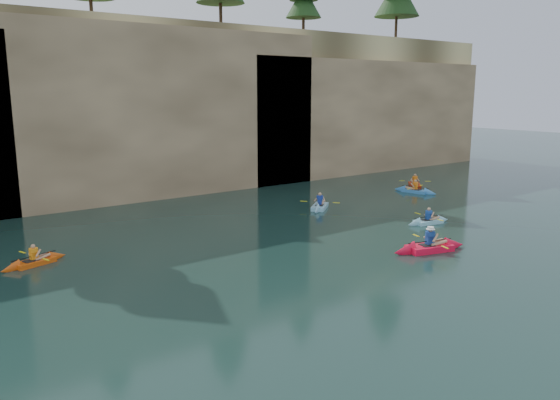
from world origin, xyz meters
TOP-DOWN VIEW (x-y plane):
  - ground at (0.00, 0.00)m, footprint 160.00×160.00m
  - cliff at (0.00, 30.00)m, footprint 70.00×16.00m
  - cliff_slab_center at (2.00, 22.60)m, footprint 24.00×2.40m
  - cliff_slab_east at (22.00, 22.60)m, footprint 26.00×2.40m
  - sea_cave_center at (-4.00, 21.95)m, footprint 3.50×1.00m
  - sea_cave_east at (10.00, 21.95)m, footprint 5.00×1.00m
  - main_kayaker at (6.00, 3.57)m, footprint 3.77×2.42m
  - kayaker_orange at (-8.49, 11.98)m, footprint 2.90×2.07m
  - kayaker_ltblue_near at (10.10, 6.88)m, footprint 2.84×2.16m
  - kayaker_red_far at (18.68, 14.92)m, footprint 2.67×2.79m
  - kayaker_ltblue_mid at (7.91, 13.20)m, footprint 2.96×2.62m
  - kayaker_blue_east at (16.67, 13.22)m, footprint 2.22×3.27m

SIDE VIEW (x-z plane):
  - ground at x=0.00m, z-range 0.00..0.00m
  - kayaker_orange at x=-8.49m, z-range -0.40..0.67m
  - kayaker_ltblue_near at x=10.10m, z-range -0.41..0.68m
  - kayaker_blue_east at x=16.67m, z-range -0.43..0.71m
  - kayaker_red_far at x=18.68m, z-range -0.44..0.72m
  - kayaker_ltblue_mid at x=7.91m, z-range -0.46..0.76m
  - main_kayaker at x=6.00m, z-range -0.50..0.87m
  - sea_cave_center at x=-4.00m, z-range 0.00..3.20m
  - sea_cave_east at x=10.00m, z-range 0.00..4.50m
  - cliff_slab_east at x=22.00m, z-range 0.00..9.84m
  - cliff_slab_center at x=2.00m, z-range 0.00..11.40m
  - cliff at x=0.00m, z-range 0.00..12.00m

